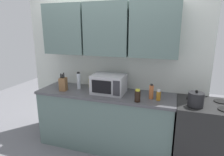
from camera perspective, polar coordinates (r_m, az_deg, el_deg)
wall_back_with_cabinets at (r=2.99m, az=-0.68°, el=9.40°), size 2.95×0.38×2.60m
counter_run at (r=3.08m, az=-2.07°, el=-12.21°), size 2.08×0.63×0.90m
stove_range at (r=2.94m, az=25.80°, el=-15.14°), size 0.76×0.64×0.91m
kettle at (r=2.57m, az=23.75°, el=-5.80°), size 0.19×0.19×0.21m
microwave at (r=2.84m, az=-0.95°, el=-1.75°), size 0.48×0.37×0.28m
knife_block at (r=3.06m, az=-14.36°, el=-1.73°), size 0.12×0.14×0.29m
bottle_spice_jar at (r=2.68m, az=11.64°, el=-4.04°), size 0.06×0.06×0.21m
bottle_clear_tall at (r=3.08m, az=-9.91°, el=-0.80°), size 0.06×0.06×0.28m
bottle_amber_vinegar at (r=2.65m, az=13.70°, el=-5.06°), size 0.06×0.06×0.15m
bottle_soy_dark at (r=2.54m, az=7.63°, el=-5.30°), size 0.08×0.08×0.17m
bottle_yellow_mustard at (r=3.16m, az=-6.37°, el=-1.42°), size 0.06×0.06×0.16m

